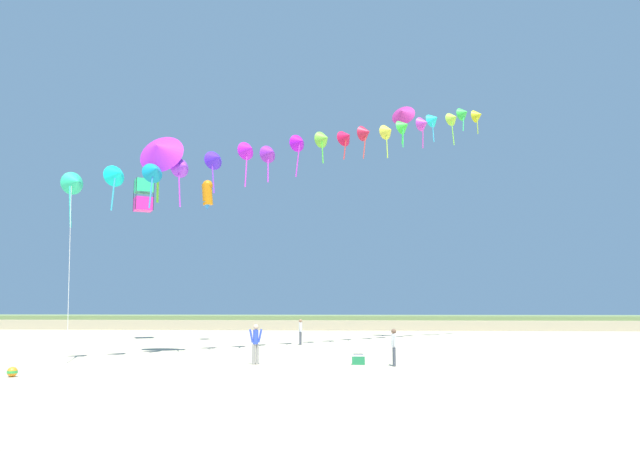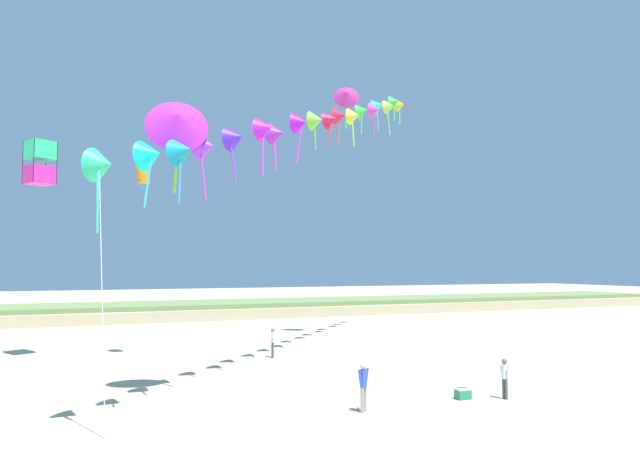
% 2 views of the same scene
% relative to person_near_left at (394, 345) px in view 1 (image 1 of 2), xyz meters
% --- Properties ---
extents(ground_plane, '(240.00, 240.00, 0.00)m').
position_rel_person_near_left_xyz_m(ground_plane, '(-6.11, -5.52, -0.91)').
color(ground_plane, '#C1B28E').
extents(dune_ridge, '(120.00, 11.03, 1.49)m').
position_rel_person_near_left_xyz_m(dune_ridge, '(-6.11, 41.03, -0.17)').
color(dune_ridge, tan).
rests_on(dune_ridge, ground).
extents(person_near_left, '(0.22, 0.55, 1.58)m').
position_rel_person_near_left_xyz_m(person_near_left, '(0.00, 0.00, 0.00)').
color(person_near_left, '#474C56').
rests_on(person_near_left, ground).
extents(person_near_right, '(0.58, 0.36, 1.75)m').
position_rel_person_near_left_xyz_m(person_near_right, '(-6.06, 0.28, 0.10)').
color(person_near_right, gray).
rests_on(person_near_right, ground).
extents(person_mid_center, '(0.23, 0.59, 1.69)m').
position_rel_person_near_left_xyz_m(person_mid_center, '(-5.42, 13.13, 0.07)').
color(person_mid_center, '#474C56').
rests_on(person_mid_center, ground).
extents(kite_banner_string, '(25.08, 23.60, 19.39)m').
position_rel_person_near_left_xyz_m(kite_banner_string, '(-3.04, 11.63, 12.70)').
color(kite_banner_string, '#2ACE8E').
extents(large_kite_low_lead, '(1.81, 1.81, 2.43)m').
position_rel_person_near_left_xyz_m(large_kite_low_lead, '(-17.96, 16.77, 10.06)').
color(large_kite_low_lead, '#EE29A4').
extents(large_kite_mid_trail, '(2.60, 1.91, 4.18)m').
position_rel_person_near_left_xyz_m(large_kite_mid_trail, '(-12.21, 4.15, 10.01)').
color(large_kite_mid_trail, '#C22BDF').
extents(large_kite_high_solo, '(1.13, 1.10, 2.21)m').
position_rel_person_near_left_xyz_m(large_kite_high_solo, '(-12.57, 15.28, 9.81)').
color(large_kite_high_solo, orange).
extents(large_kite_outer_drift, '(2.26, 1.93, 3.56)m').
position_rel_person_near_left_xyz_m(large_kite_outer_drift, '(2.06, 19.15, 16.93)').
color(large_kite_outer_drift, '#C02C86').
extents(beach_cooler, '(0.58, 0.41, 0.46)m').
position_rel_person_near_left_xyz_m(beach_cooler, '(-1.53, 0.64, -0.70)').
color(beach_cooler, '#23844C').
rests_on(beach_cooler, ground).
extents(beach_ball, '(0.36, 0.36, 0.36)m').
position_rel_person_near_left_xyz_m(beach_ball, '(-14.05, -4.71, -0.73)').
color(beach_ball, orange).
rests_on(beach_ball, ground).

